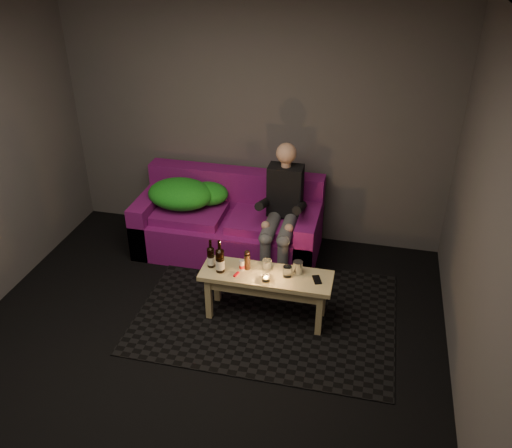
{
  "coord_description": "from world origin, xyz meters",
  "views": [
    {
      "loc": [
        1.23,
        -2.89,
        3.12
      ],
      "look_at": [
        0.21,
        1.44,
        0.56
      ],
      "focal_mm": 38.0,
      "sensor_mm": 36.0,
      "label": 1
    }
  ],
  "objects_px": {
    "coffee_table": "(266,282)",
    "beer_bottle_a": "(211,257)",
    "beer_bottle_b": "(220,260)",
    "steel_cup": "(298,267)",
    "sofa": "(230,225)",
    "person": "(282,208)"
  },
  "relations": [
    {
      "from": "coffee_table",
      "to": "beer_bottle_b",
      "type": "xyz_separation_m",
      "value": [
        -0.39,
        -0.05,
        0.19
      ]
    },
    {
      "from": "sofa",
      "to": "steel_cup",
      "type": "height_order",
      "value": "sofa"
    },
    {
      "from": "beer_bottle_b",
      "to": "beer_bottle_a",
      "type": "bearing_deg",
      "value": 150.86
    },
    {
      "from": "person",
      "to": "beer_bottle_b",
      "type": "relative_size",
      "value": 4.1
    },
    {
      "from": "coffee_table",
      "to": "person",
      "type": "bearing_deg",
      "value": 92.21
    },
    {
      "from": "sofa",
      "to": "person",
      "type": "xyz_separation_m",
      "value": [
        0.58,
        -0.15,
        0.36
      ]
    },
    {
      "from": "person",
      "to": "coffee_table",
      "type": "distance_m",
      "value": 0.9
    },
    {
      "from": "sofa",
      "to": "beer_bottle_a",
      "type": "xyz_separation_m",
      "value": [
        0.12,
        -1.01,
        0.27
      ]
    },
    {
      "from": "steel_cup",
      "to": "beer_bottle_b",
      "type": "bearing_deg",
      "value": -169.04
    },
    {
      "from": "coffee_table",
      "to": "beer_bottle_a",
      "type": "bearing_deg",
      "value": 179.56
    },
    {
      "from": "coffee_table",
      "to": "beer_bottle_a",
      "type": "xyz_separation_m",
      "value": [
        -0.49,
        0.0,
        0.18
      ]
    },
    {
      "from": "person",
      "to": "beer_bottle_a",
      "type": "bearing_deg",
      "value": -117.91
    },
    {
      "from": "sofa",
      "to": "steel_cup",
      "type": "xyz_separation_m",
      "value": [
        0.87,
        -0.94,
        0.23
      ]
    },
    {
      "from": "coffee_table",
      "to": "sofa",
      "type": "bearing_deg",
      "value": 121.1
    },
    {
      "from": "sofa",
      "to": "beer_bottle_a",
      "type": "height_order",
      "value": "sofa"
    },
    {
      "from": "coffee_table",
      "to": "beer_bottle_b",
      "type": "bearing_deg",
      "value": -172.64
    },
    {
      "from": "steel_cup",
      "to": "sofa",
      "type": "bearing_deg",
      "value": 132.75
    },
    {
      "from": "beer_bottle_b",
      "to": "steel_cup",
      "type": "bearing_deg",
      "value": 10.96
    },
    {
      "from": "coffee_table",
      "to": "steel_cup",
      "type": "xyz_separation_m",
      "value": [
        0.26,
        0.07,
        0.14
      ]
    },
    {
      "from": "coffee_table",
      "to": "beer_bottle_b",
      "type": "relative_size",
      "value": 3.71
    },
    {
      "from": "beer_bottle_b",
      "to": "steel_cup",
      "type": "xyz_separation_m",
      "value": [
        0.65,
        0.13,
        -0.06
      ]
    },
    {
      "from": "coffee_table",
      "to": "beer_bottle_a",
      "type": "distance_m",
      "value": 0.52
    }
  ]
}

